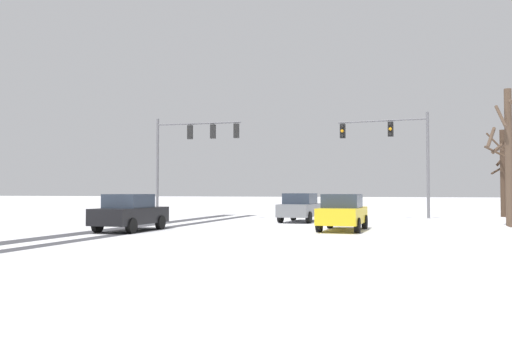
% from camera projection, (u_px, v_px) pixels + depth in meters
% --- Properties ---
extents(wheel_track_left_lane, '(1.03, 34.93, 0.01)m').
position_uv_depth(wheel_track_left_lane, '(91.00, 232.00, 22.92)').
color(wheel_track_left_lane, '#424247').
rests_on(wheel_track_left_lane, ground).
extents(wheel_track_right_lane, '(0.72, 34.93, 0.01)m').
position_uv_depth(wheel_track_right_lane, '(128.00, 233.00, 22.39)').
color(wheel_track_right_lane, '#424247').
rests_on(wheel_track_right_lane, ground).
extents(sidewalk_kerb_right, '(4.00, 34.93, 0.12)m').
position_uv_depth(sidewalk_kerb_right, '(482.00, 245.00, 16.91)').
color(sidewalk_kerb_right, white).
rests_on(sidewalk_kerb_right, ground).
extents(traffic_signal_near_left, '(5.76, 0.60, 6.50)m').
position_uv_depth(traffic_signal_near_left, '(190.00, 144.00, 34.79)').
color(traffic_signal_near_left, slate).
rests_on(traffic_signal_near_left, ground).
extents(traffic_signal_near_right, '(5.50, 0.63, 6.50)m').
position_uv_depth(traffic_signal_near_right, '(396.00, 144.00, 32.94)').
color(traffic_signal_near_right, slate).
rests_on(traffic_signal_near_right, ground).
extents(car_grey_lead, '(2.01, 4.19, 1.62)m').
position_uv_depth(car_grey_lead, '(301.00, 207.00, 30.63)').
color(car_grey_lead, slate).
rests_on(car_grey_lead, ground).
extents(car_yellow_cab_second, '(1.90, 4.13, 1.62)m').
position_uv_depth(car_yellow_cab_second, '(343.00, 212.00, 23.88)').
color(car_yellow_cab_second, yellow).
rests_on(car_yellow_cab_second, ground).
extents(car_black_third, '(1.86, 4.11, 1.62)m').
position_uv_depth(car_black_third, '(130.00, 212.00, 23.62)').
color(car_black_third, black).
rests_on(car_black_third, ground).
extents(bare_tree_sidewalk_mid, '(2.16, 1.94, 6.75)m').
position_uv_depth(bare_tree_sidewalk_mid, '(508.00, 151.00, 26.26)').
color(bare_tree_sidewalk_mid, brown).
rests_on(bare_tree_sidewalk_mid, ground).
extents(bare_tree_sidewalk_far, '(2.05, 2.04, 5.89)m').
position_uv_depth(bare_tree_sidewalk_far, '(502.00, 170.00, 36.38)').
color(bare_tree_sidewalk_far, '#423023').
rests_on(bare_tree_sidewalk_far, ground).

